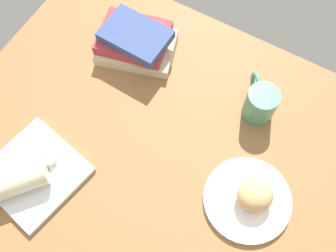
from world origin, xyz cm
name	(u,v)px	position (x,y,z in cm)	size (l,w,h in cm)	color
dining_table	(157,152)	(0.00, 0.00, 2.00)	(110.00, 90.00, 4.00)	olive
round_plate	(247,200)	(25.87, -0.61, 4.70)	(21.50, 21.50, 1.40)	white
scone_pastry	(255,197)	(26.86, -0.33, 8.48)	(8.65, 7.59, 6.15)	tan
square_plate	(35,173)	(-23.25, -21.07, 4.80)	(21.62, 21.62, 1.60)	white
sauce_cup	(47,157)	(-22.36, -16.28, 6.82)	(5.36, 5.36, 2.26)	silver
breakfast_wrap	(17,180)	(-23.96, -24.89, 9.13)	(7.05, 7.05, 14.01)	beige
book_stack	(135,41)	(-20.86, 23.58, 8.32)	(24.92, 20.88, 9.41)	beige
coffee_mug	(260,103)	(17.67, 22.79, 9.10)	(10.13, 11.91, 9.99)	#4C8C6B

